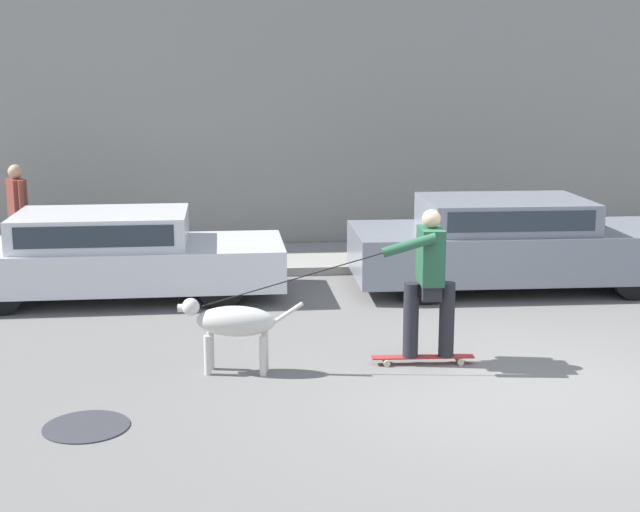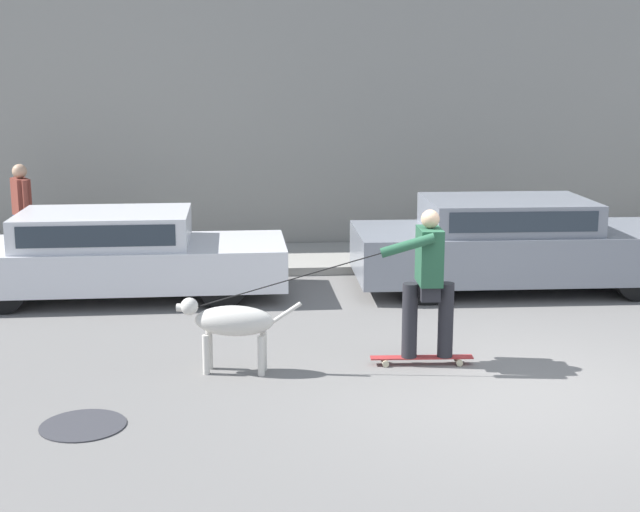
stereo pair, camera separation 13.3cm
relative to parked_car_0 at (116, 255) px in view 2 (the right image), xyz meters
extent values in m
plane|color=slate|center=(4.32, -3.98, -0.58)|extent=(36.00, 36.00, 0.00)
cube|color=gray|center=(4.32, 3.19, 2.11)|extent=(32.00, 0.30, 5.37)
cube|color=gray|center=(4.32, 2.02, -0.52)|extent=(30.00, 2.00, 0.13)
cylinder|color=black|center=(1.43, 0.73, -0.26)|extent=(0.64, 0.21, 0.63)
cylinder|color=black|center=(1.44, -0.70, -0.26)|extent=(0.64, 0.21, 0.63)
cylinder|color=black|center=(-1.36, 0.70, -0.26)|extent=(0.64, 0.21, 0.63)
cylinder|color=black|center=(-1.34, -0.73, -0.26)|extent=(0.64, 0.21, 0.63)
cube|color=silver|center=(0.04, 0.00, -0.11)|extent=(4.51, 1.72, 0.55)
cube|color=silver|center=(-0.13, 0.00, 0.38)|extent=(2.28, 1.53, 0.43)
cube|color=#28333D|center=(-0.13, -0.75, 0.40)|extent=(1.99, 0.04, 0.28)
cylinder|color=black|center=(7.03, 0.75, -0.25)|extent=(0.67, 0.21, 0.67)
cylinder|color=black|center=(7.00, -0.79, -0.25)|extent=(0.67, 0.21, 0.67)
cylinder|color=black|center=(4.18, 0.80, -0.25)|extent=(0.67, 0.21, 0.67)
cylinder|color=black|center=(4.15, -0.74, -0.25)|extent=(0.67, 0.21, 0.67)
cube|color=gray|center=(5.59, 0.00, -0.05)|extent=(4.63, 1.86, 0.66)
cube|color=gray|center=(5.40, 0.00, 0.49)|extent=(2.28, 1.64, 0.42)
cube|color=#28333D|center=(5.39, -0.80, 0.51)|extent=(1.98, 0.05, 0.27)
cylinder|color=beige|center=(1.33, -3.31, -0.37)|extent=(0.07, 0.07, 0.41)
cylinder|color=beige|center=(1.36, -3.14, -0.37)|extent=(0.07, 0.07, 0.41)
cylinder|color=beige|center=(1.89, -3.40, -0.37)|extent=(0.07, 0.07, 0.41)
cylinder|color=beige|center=(1.92, -3.23, -0.37)|extent=(0.07, 0.07, 0.41)
ellipsoid|color=beige|center=(1.62, -3.27, -0.04)|extent=(0.85, 0.44, 0.31)
sphere|color=beige|center=(1.17, -3.19, 0.11)|extent=(0.18, 0.18, 0.18)
cylinder|color=beige|center=(1.09, -3.18, 0.09)|extent=(0.11, 0.10, 0.08)
cylinder|color=beige|center=(2.15, -3.36, 0.06)|extent=(0.32, 0.09, 0.24)
cylinder|color=beige|center=(3.18, -3.25, -0.54)|extent=(0.07, 0.03, 0.07)
cylinder|color=beige|center=(3.19, -3.10, -0.54)|extent=(0.07, 0.03, 0.07)
cylinder|color=beige|center=(3.96, -3.29, -0.54)|extent=(0.07, 0.03, 0.07)
cylinder|color=beige|center=(3.97, -3.14, -0.54)|extent=(0.07, 0.03, 0.07)
cube|color=#A82D2D|center=(3.58, -3.19, -0.50)|extent=(1.08, 0.17, 0.02)
cylinder|color=#232328|center=(3.44, -3.19, -0.10)|extent=(0.16, 0.16, 0.79)
cylinder|color=#232328|center=(3.82, -3.21, -0.10)|extent=(0.16, 0.16, 0.79)
cube|color=#232328|center=(3.63, -3.20, 0.22)|extent=(0.21, 0.37, 0.16)
cube|color=#235138|center=(3.63, -3.20, 0.59)|extent=(0.25, 0.47, 0.58)
sphere|color=tan|center=(3.63, -3.20, 0.97)|extent=(0.19, 0.19, 0.19)
cylinder|color=#235138|center=(3.64, -2.92, 0.55)|extent=(0.10, 0.10, 0.55)
cylinder|color=#235138|center=(3.36, -3.45, 0.75)|extent=(0.56, 0.16, 0.26)
cylinder|color=black|center=(2.13, -3.31, 0.37)|extent=(1.93, 0.23, 0.60)
cylinder|color=brown|center=(-1.62, 1.62, -0.07)|extent=(0.14, 0.14, 0.77)
cylinder|color=brown|center=(-1.54, 1.48, -0.07)|extent=(0.14, 0.14, 0.77)
cube|color=brown|center=(-1.58, 1.55, 0.60)|extent=(0.37, 0.45, 0.56)
cylinder|color=brown|center=(-1.69, 1.77, 0.61)|extent=(0.09, 0.09, 0.53)
cylinder|color=brown|center=(-1.46, 1.34, 0.61)|extent=(0.09, 0.09, 0.53)
sphere|color=tan|center=(-1.58, 1.55, 0.98)|extent=(0.22, 0.22, 0.22)
cube|color=#1E569E|center=(-1.69, 1.77, 0.21)|extent=(0.22, 0.29, 0.27)
cylinder|color=#38383D|center=(0.32, -4.58, -0.57)|extent=(0.75, 0.75, 0.01)
camera|label=1|loc=(1.61, -11.98, 2.44)|focal=50.00mm
camera|label=2|loc=(1.74, -12.00, 2.44)|focal=50.00mm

